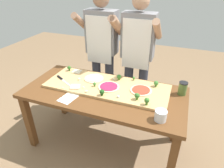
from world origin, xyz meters
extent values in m
plane|color=#896B4C|center=(0.00, 0.00, 0.00)|extent=(8.00, 8.00, 0.00)
cube|color=brown|center=(-0.80, -0.34, 0.35)|extent=(0.07, 0.07, 0.71)
cube|color=brown|center=(0.80, -0.34, 0.35)|extent=(0.07, 0.07, 0.71)
cube|color=brown|center=(-0.80, 0.34, 0.35)|extent=(0.07, 0.07, 0.71)
cube|color=brown|center=(0.80, 0.34, 0.35)|extent=(0.07, 0.07, 0.71)
cube|color=brown|center=(0.00, 0.00, 0.73)|extent=(1.71, 0.80, 0.04)
cube|color=tan|center=(0.00, 0.09, 0.76)|extent=(1.34, 0.50, 0.03)
cube|color=#B7BABF|center=(-0.43, -0.03, 0.78)|extent=(0.19, 0.12, 0.00)
cube|color=black|center=(-0.57, 0.05, 0.78)|extent=(0.10, 0.07, 0.02)
cylinder|color=beige|center=(0.38, 0.10, 0.78)|extent=(0.23, 0.23, 0.01)
cylinder|color=#BC3D28|center=(0.38, 0.10, 0.79)|extent=(0.18, 0.18, 0.01)
cylinder|color=beige|center=(0.04, 0.05, 0.78)|extent=(0.23, 0.23, 0.01)
cylinder|color=#9E234C|center=(0.04, 0.05, 0.79)|extent=(0.19, 0.19, 0.01)
cylinder|color=beige|center=(-0.19, 0.17, 0.78)|extent=(0.22, 0.22, 0.01)
cylinder|color=beige|center=(-0.19, 0.17, 0.79)|extent=(0.18, 0.18, 0.01)
cube|color=beige|center=(-0.30, -0.07, 0.78)|extent=(0.13, 0.13, 0.01)
cube|color=beige|center=(-0.46, 0.26, 0.78)|extent=(0.11, 0.11, 0.01)
cylinder|color=#487A23|center=(0.48, -0.12, 0.79)|extent=(0.02, 0.02, 0.03)
sphere|color=#427F33|center=(0.48, -0.12, 0.82)|extent=(0.05, 0.05, 0.05)
cylinder|color=#487A23|center=(0.51, 0.25, 0.79)|extent=(0.02, 0.02, 0.02)
sphere|color=#427F33|center=(0.51, 0.25, 0.81)|extent=(0.05, 0.05, 0.05)
cylinder|color=#3F7220|center=(0.38, -0.07, 0.79)|extent=(0.02, 0.02, 0.03)
sphere|color=#38752D|center=(0.38, -0.07, 0.82)|extent=(0.05, 0.05, 0.05)
cylinder|color=#487A23|center=(-0.11, 0.02, 0.78)|extent=(0.02, 0.02, 0.02)
sphere|color=#427F33|center=(-0.11, 0.02, 0.81)|extent=(0.03, 0.03, 0.03)
cylinder|color=#3F7220|center=(0.09, 0.25, 0.79)|extent=(0.02, 0.02, 0.02)
sphere|color=#38752D|center=(0.09, 0.25, 0.81)|extent=(0.05, 0.05, 0.05)
cylinder|color=#2C5915|center=(0.03, -0.12, 0.79)|extent=(0.02, 0.02, 0.02)
sphere|color=#23561E|center=(0.03, -0.12, 0.81)|extent=(0.05, 0.05, 0.05)
cylinder|color=#487A23|center=(0.25, 0.30, 0.78)|extent=(0.01, 0.01, 0.02)
sphere|color=#427F33|center=(0.25, 0.30, 0.81)|extent=(0.03, 0.03, 0.03)
cylinder|color=#366618|center=(-0.57, 0.25, 0.79)|extent=(0.02, 0.02, 0.03)
sphere|color=#2D6623|center=(-0.57, 0.25, 0.82)|extent=(0.05, 0.05, 0.05)
cube|color=silver|center=(0.03, 0.23, 0.78)|extent=(0.02, 0.02, 0.02)
cube|color=silver|center=(-0.41, -0.14, 0.78)|extent=(0.02, 0.02, 0.01)
cube|color=white|center=(-0.14, -0.13, 0.78)|extent=(0.03, 0.03, 0.02)
cube|color=white|center=(-0.33, 0.08, 0.79)|extent=(0.03, 0.03, 0.02)
cube|color=white|center=(-0.21, -0.06, 0.78)|extent=(0.01, 0.01, 0.01)
cube|color=white|center=(0.20, -0.10, 0.78)|extent=(0.02, 0.02, 0.02)
cylinder|color=white|center=(0.63, -0.26, 0.80)|extent=(0.10, 0.10, 0.10)
cylinder|color=white|center=(0.63, -0.26, 0.78)|extent=(0.09, 0.09, 0.05)
cylinder|color=#517033|center=(0.78, 0.23, 0.81)|extent=(0.08, 0.08, 0.13)
cylinder|color=black|center=(0.78, 0.23, 0.88)|extent=(0.09, 0.09, 0.01)
cube|color=white|center=(-0.28, -0.25, 0.75)|extent=(0.17, 0.20, 0.00)
cylinder|color=#333847|center=(-0.41, 0.69, 0.45)|extent=(0.12, 0.12, 0.90)
cylinder|color=#333847|center=(-0.21, 0.69, 0.45)|extent=(0.12, 0.12, 0.90)
cube|color=gray|center=(-0.31, 0.69, 1.18)|extent=(0.40, 0.20, 0.55)
cube|color=white|center=(-0.31, 0.58, 1.09)|extent=(0.34, 0.01, 0.60)
cylinder|color=#997056|center=(-0.54, 0.59, 1.30)|extent=(0.08, 0.39, 0.31)
cylinder|color=#997056|center=(-0.08, 0.59, 1.30)|extent=(0.08, 0.39, 0.31)
cylinder|color=#333847|center=(0.08, 0.69, 0.45)|extent=(0.12, 0.12, 0.90)
cylinder|color=#333847|center=(0.28, 0.69, 0.45)|extent=(0.12, 0.12, 0.90)
cube|color=gray|center=(0.18, 0.69, 1.18)|extent=(0.40, 0.20, 0.55)
cube|color=white|center=(0.18, 0.58, 1.09)|extent=(0.34, 0.01, 0.60)
cylinder|color=tan|center=(-0.05, 0.59, 1.30)|extent=(0.08, 0.39, 0.31)
cylinder|color=tan|center=(0.41, 0.59, 1.30)|extent=(0.08, 0.39, 0.31)
sphere|color=tan|center=(0.18, 0.69, 1.57)|extent=(0.20, 0.20, 0.20)
camera|label=1|loc=(0.71, -1.63, 1.85)|focal=31.47mm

